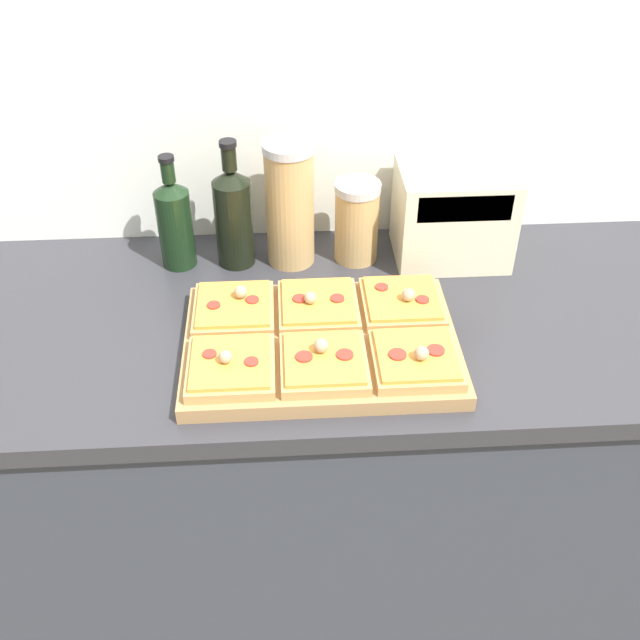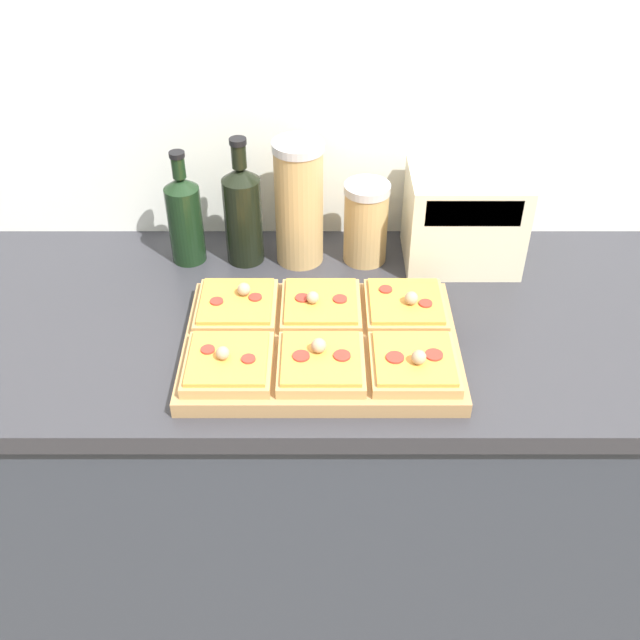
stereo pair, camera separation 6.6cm
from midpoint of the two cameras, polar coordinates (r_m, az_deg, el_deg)
The scene contains 14 objects.
wall_back at distance 1.66m, azimuth 2.52°, elevation 17.45°, with size 6.00×0.06×2.50m.
kitchen_counter at distance 1.82m, azimuth 2.24°, elevation -11.00°, with size 2.63×0.67×0.91m.
cutting_board at distance 1.41m, azimuth 1.34°, elevation -1.90°, with size 0.51×0.36×0.03m, color #A37A4C.
pizza_slice_back_left at distance 1.47m, azimuth -5.15°, elevation 1.12°, with size 0.15×0.16×0.05m.
pizza_slice_back_center at distance 1.46m, azimuth 1.28°, elevation 1.12°, with size 0.15×0.16×0.05m.
pizza_slice_back_right at distance 1.48m, azimuth 7.72°, elevation 1.12°, with size 0.15×0.16×0.05m.
pizza_slice_front_left at distance 1.34m, azimuth -5.67°, elevation -3.27°, with size 0.15×0.16×0.05m.
pizza_slice_front_center at distance 1.33m, azimuth 1.43°, elevation -3.26°, with size 0.15×0.16×0.05m.
pizza_slice_front_right at distance 1.34m, azimuth 8.50°, elevation -3.24°, with size 0.15×0.16×0.05m.
olive_oil_bottle at distance 1.64m, azimuth -9.21°, elevation 7.70°, with size 0.08×0.08×0.26m.
wine_bottle at distance 1.62m, azimuth -4.81°, elevation 8.15°, with size 0.08×0.08×0.29m.
grain_jar_tall at distance 1.61m, azimuth -0.51°, elevation 8.87°, with size 0.11×0.11×0.28m.
grain_jar_short at distance 1.63m, azimuth 4.59°, elevation 7.39°, with size 0.10×0.10×0.18m.
toaster_oven at distance 1.66m, azimuth 11.94°, elevation 7.62°, with size 0.27×0.18×0.21m.
Camera 2 is at (-0.04, -0.87, 1.83)m, focal length 42.00 mm.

